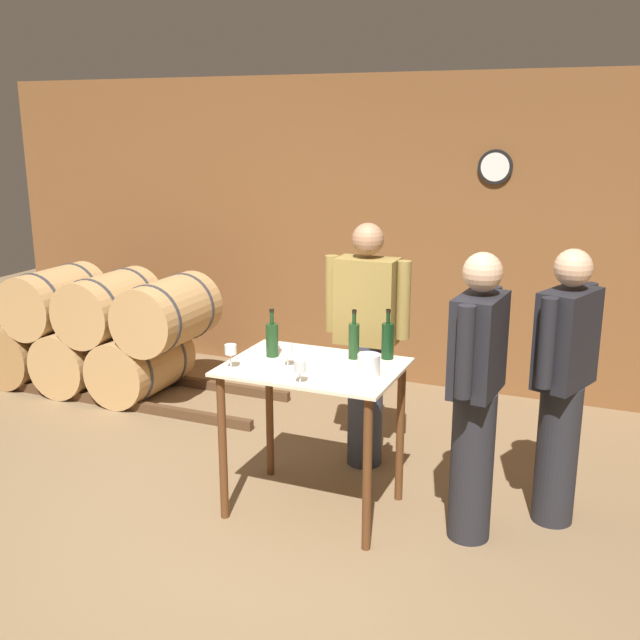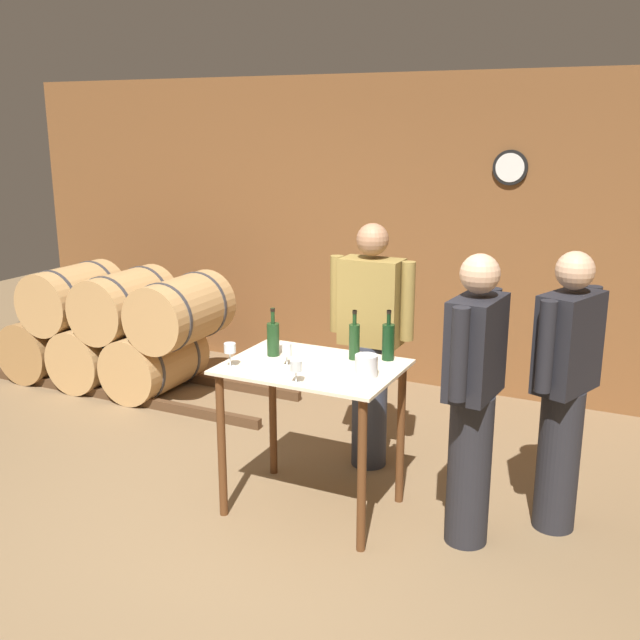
% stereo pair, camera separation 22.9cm
% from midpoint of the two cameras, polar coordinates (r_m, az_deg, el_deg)
% --- Properties ---
extents(ground_plane, '(14.00, 14.00, 0.00)m').
position_cam_midpoint_polar(ground_plane, '(4.43, -7.00, -16.55)').
color(ground_plane, brown).
extents(back_wall, '(8.40, 0.08, 2.70)m').
position_cam_midpoint_polar(back_wall, '(6.60, 5.57, 6.55)').
color(back_wall, brown).
rests_on(back_wall, ground_plane).
extents(barrel_rack, '(3.67, 0.84, 1.06)m').
position_cam_midpoint_polar(barrel_rack, '(6.87, -17.53, -0.92)').
color(barrel_rack, '#4C331E').
rests_on(barrel_rack, ground_plane).
extents(tasting_table, '(1.02, 0.74, 0.92)m').
position_cam_midpoint_polar(tasting_table, '(4.44, -1.98, -5.73)').
color(tasting_table, beige).
rests_on(tasting_table, ground_plane).
extents(wine_bottle_far_left, '(0.08, 0.08, 0.30)m').
position_cam_midpoint_polar(wine_bottle_far_left, '(4.53, -5.11, -1.45)').
color(wine_bottle_far_left, '#193819').
rests_on(wine_bottle_far_left, tasting_table).
extents(wine_bottle_left, '(0.07, 0.07, 0.30)m').
position_cam_midpoint_polar(wine_bottle_left, '(4.47, 1.14, -1.51)').
color(wine_bottle_left, '#193819').
rests_on(wine_bottle_left, tasting_table).
extents(wine_bottle_center, '(0.07, 0.07, 0.30)m').
position_cam_midpoint_polar(wine_bottle_center, '(4.47, 3.73, -1.53)').
color(wine_bottle_center, black).
rests_on(wine_bottle_center, tasting_table).
extents(wine_glass_near_left, '(0.07, 0.07, 0.14)m').
position_cam_midpoint_polar(wine_glass_near_left, '(4.33, -8.34, -2.33)').
color(wine_glass_near_left, silver).
rests_on(wine_glass_near_left, tasting_table).
extents(wine_glass_near_center, '(0.06, 0.06, 0.14)m').
position_cam_midpoint_polar(wine_glass_near_center, '(4.33, -3.99, -2.38)').
color(wine_glass_near_center, silver).
rests_on(wine_glass_near_center, tasting_table).
extents(wine_glass_near_right, '(0.06, 0.06, 0.13)m').
position_cam_midpoint_polar(wine_glass_near_right, '(4.06, -3.16, -3.62)').
color(wine_glass_near_right, silver).
rests_on(wine_glass_near_right, tasting_table).
extents(ice_bucket, '(0.13, 0.13, 0.12)m').
position_cam_midpoint_polar(ice_bucket, '(4.19, 2.18, -3.44)').
color(ice_bucket, silver).
rests_on(ice_bucket, tasting_table).
extents(person_host, '(0.25, 0.59, 1.65)m').
position_cam_midpoint_polar(person_host, '(4.15, 10.24, -5.53)').
color(person_host, '#232328').
rests_on(person_host, ground_plane).
extents(person_visitor_with_scarf, '(0.59, 0.24, 1.67)m').
position_cam_midpoint_polar(person_visitor_with_scarf, '(5.00, 2.23, -1.59)').
color(person_visitor_with_scarf, '#333847').
rests_on(person_visitor_with_scarf, ground_plane).
extents(person_visitor_bearded, '(0.34, 0.56, 1.63)m').
position_cam_midpoint_polar(person_visitor_bearded, '(4.45, 16.64, -4.64)').
color(person_visitor_bearded, '#232328').
rests_on(person_visitor_bearded, ground_plane).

